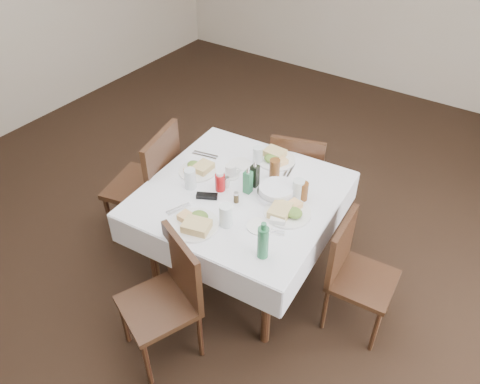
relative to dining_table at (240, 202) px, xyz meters
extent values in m
plane|color=black|center=(-0.21, 0.06, -0.67)|extent=(7.00, 7.00, 0.00)
cylinder|color=black|center=(-0.41, -0.47, -0.31)|extent=(0.06, 0.06, 0.72)
cylinder|color=black|center=(-0.47, 0.41, -0.31)|extent=(0.06, 0.06, 0.72)
cylinder|color=black|center=(0.47, -0.41, -0.31)|extent=(0.06, 0.06, 0.72)
cylinder|color=black|center=(0.41, 0.47, -0.31)|extent=(0.06, 0.06, 0.72)
cube|color=black|center=(0.00, 0.00, 0.06)|extent=(1.18, 1.18, 0.03)
cube|color=white|center=(0.00, 0.00, 0.08)|extent=(1.30, 1.30, 0.01)
cube|color=white|center=(-0.04, 0.61, -0.03)|extent=(1.21, 0.10, 0.22)
cube|color=white|center=(0.04, -0.61, -0.03)|extent=(1.21, 0.10, 0.22)
cube|color=white|center=(0.61, 0.04, -0.03)|extent=(0.10, 1.21, 0.22)
cube|color=white|center=(-0.61, -0.04, -0.03)|extent=(0.10, 1.21, 0.22)
cube|color=black|center=(0.02, 0.81, -0.26)|extent=(0.51, 0.51, 0.04)
cube|color=black|center=(0.08, 0.64, -0.03)|extent=(0.40, 0.16, 0.45)
cylinder|color=black|center=(0.14, 1.03, -0.47)|extent=(0.03, 0.03, 0.42)
cylinder|color=black|center=(0.24, 0.70, -0.47)|extent=(0.03, 0.03, 0.42)
cylinder|color=black|center=(-0.20, 0.93, -0.47)|extent=(0.03, 0.03, 0.42)
cylinder|color=black|center=(-0.09, 0.59, -0.47)|extent=(0.03, 0.03, 0.42)
cube|color=black|center=(-0.04, -0.82, -0.26)|extent=(0.54, 0.54, 0.04)
cube|color=black|center=(0.04, -0.65, -0.03)|extent=(0.39, 0.19, 0.45)
cylinder|color=black|center=(-0.27, -0.92, -0.47)|extent=(0.03, 0.03, 0.42)
cylinder|color=black|center=(-0.13, -0.59, -0.47)|extent=(0.03, 0.03, 0.42)
cylinder|color=black|center=(0.06, -1.05, -0.47)|extent=(0.03, 0.03, 0.42)
cylinder|color=black|center=(0.20, -0.73, -0.47)|extent=(0.03, 0.03, 0.42)
cube|color=black|center=(0.89, 0.07, -0.28)|extent=(0.42, 0.42, 0.04)
cube|color=black|center=(0.72, 0.06, -0.07)|extent=(0.06, 0.39, 0.42)
cylinder|color=black|center=(1.07, -0.09, -0.48)|extent=(0.03, 0.03, 0.40)
cylinder|color=black|center=(0.74, -0.11, -0.48)|extent=(0.03, 0.03, 0.40)
cylinder|color=black|center=(1.05, 0.25, -0.48)|extent=(0.03, 0.03, 0.40)
cylinder|color=black|center=(0.71, 0.22, -0.48)|extent=(0.03, 0.03, 0.40)
cube|color=black|center=(-0.86, -0.08, -0.19)|extent=(0.57, 0.57, 0.04)
cube|color=black|center=(-0.66, -0.03, 0.06)|extent=(0.15, 0.47, 0.51)
cylinder|color=black|center=(-1.11, 0.07, -0.43)|extent=(0.04, 0.04, 0.48)
cylinder|color=black|center=(-0.71, 0.17, -0.43)|extent=(0.04, 0.04, 0.48)
cylinder|color=black|center=(-1.01, -0.32, -0.43)|extent=(0.04, 0.04, 0.48)
cylinder|color=black|center=(-0.62, -0.23, -0.43)|extent=(0.04, 0.04, 0.48)
cylinder|color=white|center=(0.01, 0.44, 0.09)|extent=(0.28, 0.28, 0.01)
cube|color=tan|center=(-0.02, 0.48, 0.12)|extent=(0.15, 0.12, 0.05)
cube|color=tan|center=(0.06, 0.42, 0.12)|extent=(0.11, 0.10, 0.04)
ellipsoid|color=#315A12|center=(-0.01, 0.40, 0.12)|extent=(0.10, 0.09, 0.05)
cylinder|color=white|center=(-0.05, -0.43, 0.10)|extent=(0.30, 0.30, 0.02)
cube|color=tan|center=(-0.01, -0.45, 0.13)|extent=(0.18, 0.16, 0.05)
cube|color=tan|center=(-0.10, -0.42, 0.12)|extent=(0.11, 0.09, 0.04)
ellipsoid|color=#315A12|center=(-0.04, -0.38, 0.13)|extent=(0.11, 0.10, 0.05)
cylinder|color=white|center=(0.36, -0.01, 0.09)|extent=(0.30, 0.30, 0.02)
cube|color=tan|center=(0.33, -0.05, 0.13)|extent=(0.14, 0.17, 0.05)
cube|color=tan|center=(0.37, 0.04, 0.12)|extent=(0.10, 0.11, 0.04)
ellipsoid|color=#315A12|center=(0.41, -0.02, 0.13)|extent=(0.11, 0.10, 0.05)
cylinder|color=white|center=(-0.38, 0.02, 0.09)|extent=(0.26, 0.26, 0.01)
cube|color=tan|center=(-0.34, 0.05, 0.12)|extent=(0.11, 0.13, 0.04)
cube|color=tan|center=(-0.39, -0.03, 0.12)|extent=(0.09, 0.10, 0.03)
ellipsoid|color=#315A12|center=(-0.42, 0.03, 0.12)|extent=(0.10, 0.09, 0.04)
cylinder|color=white|center=(-0.18, 0.25, 0.09)|extent=(0.16, 0.16, 0.01)
cylinder|color=white|center=(0.28, -0.21, 0.09)|extent=(0.16, 0.16, 0.01)
cylinder|color=silver|center=(-0.09, 0.35, 0.15)|extent=(0.07, 0.07, 0.13)
cylinder|color=silver|center=(0.10, -0.31, 0.16)|extent=(0.08, 0.08, 0.15)
cylinder|color=silver|center=(0.34, 0.15, 0.16)|extent=(0.08, 0.08, 0.14)
cylinder|color=silver|center=(-0.30, -0.14, 0.16)|extent=(0.08, 0.08, 0.14)
cylinder|color=brown|center=(0.11, 0.26, 0.16)|extent=(0.07, 0.07, 0.15)
cylinder|color=brown|center=(0.37, 0.17, 0.15)|extent=(0.06, 0.06, 0.13)
cylinder|color=silver|center=(0.22, 0.09, 0.11)|extent=(0.25, 0.25, 0.05)
cylinder|color=white|center=(0.22, 0.09, 0.14)|extent=(0.22, 0.22, 0.05)
cube|color=black|center=(0.04, 0.11, 0.17)|extent=(0.05, 0.05, 0.16)
cone|color=silver|center=(0.04, 0.11, 0.27)|extent=(0.03, 0.03, 0.04)
cube|color=#297146|center=(0.04, 0.03, 0.17)|extent=(0.05, 0.05, 0.16)
cone|color=silver|center=(0.04, 0.03, 0.27)|extent=(0.03, 0.03, 0.04)
cylinder|color=#B31113|center=(-0.12, -0.05, 0.15)|extent=(0.07, 0.07, 0.12)
cylinder|color=white|center=(-0.12, -0.05, 0.22)|extent=(0.05, 0.05, 0.02)
cylinder|color=white|center=(-0.10, -0.01, 0.12)|extent=(0.04, 0.04, 0.07)
cylinder|color=silver|center=(-0.10, -0.01, 0.16)|extent=(0.04, 0.04, 0.01)
cylinder|color=#3C2E17|center=(0.03, -0.10, 0.12)|extent=(0.03, 0.03, 0.06)
cylinder|color=silver|center=(0.03, -0.10, 0.16)|extent=(0.03, 0.03, 0.01)
cylinder|color=white|center=(-0.16, 0.11, 0.09)|extent=(0.12, 0.12, 0.01)
cylinder|color=white|center=(-0.16, 0.11, 0.14)|extent=(0.07, 0.07, 0.08)
cylinder|color=black|center=(-0.16, 0.11, 0.16)|extent=(0.06, 0.06, 0.01)
torus|color=white|center=(-0.12, 0.13, 0.14)|extent=(0.05, 0.04, 0.05)
cube|color=black|center=(-0.15, -0.17, 0.10)|extent=(0.14, 0.10, 0.03)
cylinder|color=#297146|center=(0.42, -0.40, 0.19)|extent=(0.06, 0.06, 0.21)
cylinder|color=#297146|center=(0.42, -0.40, 0.31)|extent=(0.03, 0.03, 0.04)
cube|color=white|center=(0.36, -0.13, 0.11)|extent=(0.11, 0.08, 0.05)
cube|color=#DF6C76|center=(0.36, -0.13, 0.12)|extent=(0.08, 0.06, 0.02)
cube|color=silver|center=(0.13, 0.39, 0.09)|extent=(0.05, 0.16, 0.01)
cube|color=silver|center=(0.16, 0.39, 0.09)|extent=(0.05, 0.16, 0.01)
cube|color=silver|center=(-0.21, -0.37, 0.09)|extent=(0.07, 0.16, 0.01)
cube|color=silver|center=(-0.24, -0.36, 0.09)|extent=(0.07, 0.16, 0.01)
cube|color=silver|center=(0.37, -0.22, 0.09)|extent=(0.15, 0.07, 0.01)
cube|color=silver|center=(0.36, -0.20, 0.09)|extent=(0.15, 0.07, 0.01)
cube|color=silver|center=(-0.46, 0.22, 0.09)|extent=(0.19, 0.06, 0.01)
cube|color=silver|center=(-0.45, 0.19, 0.09)|extent=(0.19, 0.06, 0.01)
camera|label=1|loc=(1.35, -1.99, 2.02)|focal=35.00mm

